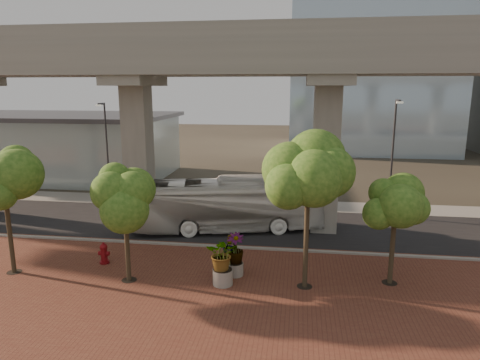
# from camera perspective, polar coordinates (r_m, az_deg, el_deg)

# --- Properties ---
(ground) EXTENTS (160.00, 160.00, 0.00)m
(ground) POSITION_cam_1_polar(r_m,az_deg,el_deg) (26.35, -2.10, -7.50)
(ground) COLOR #332E25
(ground) RESTS_ON ground
(brick_plaza) EXTENTS (70.00, 13.00, 0.06)m
(brick_plaza) POSITION_cam_1_polar(r_m,az_deg,el_deg) (19.16, -6.43, -15.38)
(brick_plaza) COLOR brown
(brick_plaza) RESTS_ON ground
(asphalt_road) EXTENTS (90.00, 8.00, 0.04)m
(asphalt_road) POSITION_cam_1_polar(r_m,az_deg,el_deg) (28.21, -1.39, -6.10)
(asphalt_road) COLOR black
(asphalt_road) RESTS_ON ground
(curb_strip) EXTENTS (70.00, 0.25, 0.16)m
(curb_strip) POSITION_cam_1_polar(r_m,az_deg,el_deg) (24.48, -2.93, -8.88)
(curb_strip) COLOR gray
(curb_strip) RESTS_ON ground
(far_sidewalk) EXTENTS (90.00, 3.00, 0.06)m
(far_sidewalk) POSITION_cam_1_polar(r_m,az_deg,el_deg) (33.41, 0.14, -3.15)
(far_sidewalk) COLOR gray
(far_sidewalk) RESTS_ON ground
(transit_viaduct) EXTENTS (72.00, 5.60, 12.40)m
(transit_viaduct) POSITION_cam_1_polar(r_m,az_deg,el_deg) (26.83, -1.47, 8.80)
(transit_viaduct) COLOR gray
(transit_viaduct) RESTS_ON ground
(station_pavilion) EXTENTS (23.00, 13.00, 6.30)m
(station_pavilion) POSITION_cam_1_polar(r_m,az_deg,el_deg) (47.54, -23.03, 4.39)
(station_pavilion) COLOR #A9BDC1
(station_pavilion) RESTS_ON ground
(transit_bus) EXTENTS (12.27, 5.35, 3.33)m
(transit_bus) POSITION_cam_1_polar(r_m,az_deg,el_deg) (26.95, -1.87, -3.33)
(transit_bus) COLOR silver
(transit_bus) RESTS_ON ground
(fire_hydrant) EXTENTS (0.56, 0.50, 1.11)m
(fire_hydrant) POSITION_cam_1_polar(r_m,az_deg,el_deg) (23.24, -17.68, -9.29)
(fire_hydrant) COLOR maroon
(fire_hydrant) RESTS_ON ground
(planter_front) EXTENTS (2.05, 2.05, 2.25)m
(planter_front) POSITION_cam_1_polar(r_m,az_deg,el_deg) (19.63, -2.34, -10.12)
(planter_front) COLOR #ABA59A
(planter_front) RESTS_ON ground
(planter_right) EXTENTS (1.96, 1.96, 2.09)m
(planter_right) POSITION_cam_1_polar(r_m,az_deg,el_deg) (20.57, -0.67, -9.33)
(planter_right) COLOR #A49C94
(planter_right) RESTS_ON ground
(planter_left) EXTENTS (1.84, 1.84, 2.03)m
(planter_left) POSITION_cam_1_polar(r_m,az_deg,el_deg) (20.96, -1.27, -9.03)
(planter_left) COLOR #ACA49B
(planter_left) RESTS_ON ground
(street_tree_far_west) EXTENTS (3.54, 3.54, 6.18)m
(street_tree_far_west) POSITION_cam_1_polar(r_m,az_deg,el_deg) (22.79, -29.00, -0.16)
(street_tree_far_west) COLOR #473A28
(street_tree_far_west) RESTS_ON ground
(street_tree_near_west) EXTENTS (3.44, 3.44, 5.65)m
(street_tree_near_west) POSITION_cam_1_polar(r_m,az_deg,el_deg) (19.86, -15.18, -2.07)
(street_tree_near_west) COLOR #473A28
(street_tree_near_west) RESTS_ON ground
(street_tree_near_east) EXTENTS (4.12, 4.12, 6.94)m
(street_tree_near_east) POSITION_cam_1_polar(r_m,az_deg,el_deg) (18.54, 9.09, 0.32)
(street_tree_near_east) COLOR #473A28
(street_tree_near_east) RESTS_ON ground
(street_tree_far_east) EXTENTS (3.00, 3.00, 5.21)m
(street_tree_far_east) POSITION_cam_1_polar(r_m,az_deg,el_deg) (20.18, 20.06, -2.89)
(street_tree_far_east) COLOR #473A28
(street_tree_far_east) RESTS_ON ground
(streetlamp_west) EXTENTS (0.38, 1.12, 7.73)m
(streetlamp_west) POSITION_cam_1_polar(r_m,az_deg,el_deg) (34.71, -17.40, 4.42)
(streetlamp_west) COLOR #2C2B30
(streetlamp_west) RESTS_ON ground
(streetlamp_east) EXTENTS (0.40, 1.17, 8.09)m
(streetlamp_east) POSITION_cam_1_polar(r_m,az_deg,el_deg) (30.74, 19.73, 3.72)
(streetlamp_east) COLOR #2D2D32
(streetlamp_east) RESTS_ON ground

